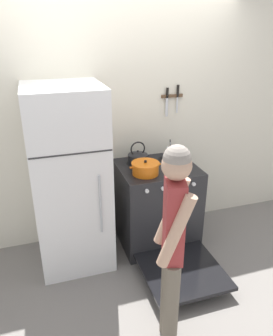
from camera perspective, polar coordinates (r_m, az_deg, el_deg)
ground_plane at (r=3.99m, az=-2.57°, el=-10.21°), size 14.00×14.00×0.00m
wall_back at (r=3.48m, az=-3.09°, el=7.79°), size 10.00×0.06×2.55m
refrigerator at (r=3.16m, az=-11.52°, el=-1.97°), size 0.69×0.74×1.76m
stove_range at (r=3.53m, az=3.69°, el=-6.66°), size 0.79×1.40×0.89m
dutch_oven_pot at (r=3.16m, az=1.56°, el=-0.03°), size 0.31×0.27×0.14m
tea_kettle at (r=3.40m, az=0.26°, el=1.89°), size 0.26×0.21×0.24m
utensil_jar at (r=3.53m, az=5.85°, el=2.62°), size 0.08×0.08×0.22m
person at (r=2.24m, az=6.30°, el=-12.64°), size 0.31×0.37×1.58m
wall_knife_strip at (r=3.56m, az=6.24°, el=12.37°), size 0.24×0.03×0.33m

